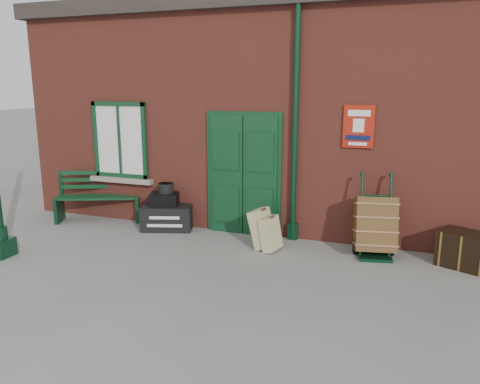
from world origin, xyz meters
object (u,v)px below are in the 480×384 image
at_px(bench, 99,195).
at_px(dark_trunk, 466,250).
at_px(porter_trolley, 375,225).
at_px(houdini_trunk, 167,217).

height_order(bench, dark_trunk, bench).
xyz_separation_m(porter_trolley, dark_trunk, (1.35, -0.05, -0.23)).
relative_size(bench, porter_trolley, 1.33).
bearing_deg(bench, dark_trunk, -25.25).
relative_size(bench, dark_trunk, 2.30).
distance_m(bench, dark_trunk, 6.82).
relative_size(bench, houdini_trunk, 1.84).
bearing_deg(dark_trunk, porter_trolley, -157.95).
relative_size(houdini_trunk, porter_trolley, 0.72).
relative_size(houdini_trunk, dark_trunk, 1.25).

